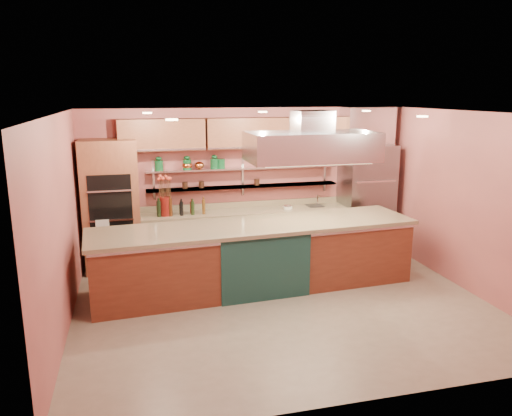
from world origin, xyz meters
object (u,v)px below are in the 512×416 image
object	(u,v)px
copper_kettle	(199,165)
flower_vase	(165,206)
island	(255,256)
refrigerator	(366,198)
green_canister	(221,163)
kitchen_scale	(288,206)

from	to	relation	value
copper_kettle	flower_vase	bearing A→B (deg)	-161.34
island	flower_vase	world-z (taller)	flower_vase
refrigerator	copper_kettle	world-z (taller)	refrigerator
refrigerator	copper_kettle	xyz separation A→B (m)	(-3.23, 0.23, 0.73)
refrigerator	flower_vase	xyz separation A→B (m)	(-3.88, 0.01, 0.05)
island	green_canister	xyz separation A→B (m)	(-0.24, 1.64, 1.27)
kitchen_scale	green_canister	size ratio (longest dim) A/B	0.88
refrigerator	island	world-z (taller)	refrigerator
refrigerator	flower_vase	distance (m)	3.88
flower_vase	kitchen_scale	size ratio (longest dim) A/B	2.27
refrigerator	kitchen_scale	bearing A→B (deg)	179.64
kitchen_scale	copper_kettle	distance (m)	1.83
green_canister	island	bearing A→B (deg)	-81.65
refrigerator	kitchen_scale	size ratio (longest dim) A/B	14.02
island	kitchen_scale	xyz separation A→B (m)	(0.98, 1.42, 0.45)
kitchen_scale	copper_kettle	bearing A→B (deg)	151.01
island	green_canister	size ratio (longest dim) A/B	29.59
refrigerator	copper_kettle	size ratio (longest dim) A/B	12.53
green_canister	refrigerator	bearing A→B (deg)	-4.65
island	flower_vase	xyz separation A→B (m)	(-1.29, 1.42, 0.57)
flower_vase	copper_kettle	distance (m)	0.97
island	green_canister	world-z (taller)	green_canister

